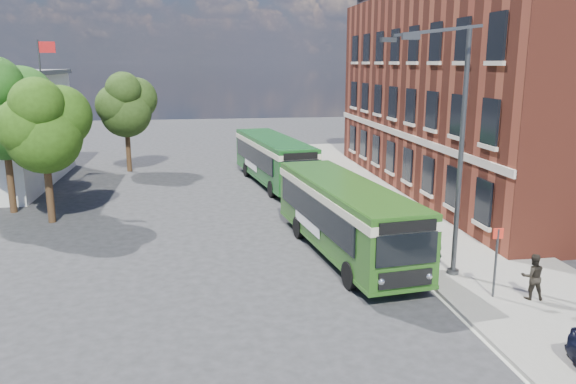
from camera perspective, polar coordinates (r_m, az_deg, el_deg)
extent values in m
plane|color=#29292C|center=(22.17, 1.73, -7.52)|extent=(120.00, 120.00, 0.00)
cube|color=gray|center=(31.36, 11.68, -1.47)|extent=(6.00, 48.00, 0.15)
cube|color=beige|center=(30.46, 6.29, -1.85)|extent=(0.12, 48.00, 0.01)
cube|color=maroon|center=(37.04, 20.26, 9.48)|extent=(12.00, 26.00, 12.00)
cube|color=beige|center=(34.74, 11.14, 5.87)|extent=(0.12, 26.00, 0.35)
cylinder|color=#393B3E|center=(34.66, -23.43, 6.53)|extent=(0.10, 0.10, 9.00)
cube|color=red|center=(34.40, -23.31, 13.36)|extent=(0.90, 0.02, 0.60)
cylinder|color=#393B3E|center=(21.88, 16.38, -7.93)|extent=(0.44, 0.44, 0.30)
cylinder|color=#393B3E|center=(20.77, 17.14, 3.36)|extent=(0.18, 0.18, 9.00)
cube|color=#393B3E|center=(19.47, 15.41, 15.59)|extent=(2.58, 0.46, 0.37)
cube|color=#393B3E|center=(20.57, 14.01, 15.50)|extent=(2.58, 0.46, 0.37)
cube|color=#393B3E|center=(18.55, 12.37, 15.12)|extent=(0.55, 0.22, 0.16)
cube|color=#393B3E|center=(20.58, 10.15, 14.98)|extent=(0.55, 0.22, 0.16)
cylinder|color=#393B3E|center=(19.86, 20.32, -7.01)|extent=(0.08, 0.08, 2.50)
cube|color=red|center=(19.52, 20.57, -3.97)|extent=(0.35, 0.04, 0.35)
cube|color=#255317|center=(23.14, 5.75, -2.08)|extent=(3.80, 10.95, 2.45)
cube|color=#255317|center=(23.50, 5.68, -5.08)|extent=(3.85, 11.00, 0.14)
cube|color=black|center=(22.95, 2.50, -1.83)|extent=(1.18, 8.87, 1.10)
cube|color=black|center=(23.86, 8.35, -1.38)|extent=(1.18, 8.87, 1.10)
cube|color=beige|center=(22.94, 5.79, -0.09)|extent=(3.87, 11.02, 0.32)
cube|color=#255317|center=(22.86, 5.81, 0.79)|extent=(3.69, 10.84, 0.12)
cube|color=black|center=(18.40, 11.97, -5.73)|extent=(2.14, 0.34, 1.05)
cube|color=black|center=(18.17, 12.10, -3.50)|extent=(1.99, 0.33, 0.38)
cube|color=black|center=(18.74, 11.84, -8.63)|extent=(1.90, 0.31, 0.55)
sphere|color=silver|center=(18.39, 9.44, -8.95)|extent=(0.26, 0.26, 0.26)
sphere|color=silver|center=(19.15, 14.09, -8.28)|extent=(0.26, 0.26, 0.26)
cube|color=black|center=(28.02, 1.70, 1.12)|extent=(1.99, 0.33, 0.90)
cube|color=white|center=(23.79, 1.93, -3.16)|extent=(0.43, 3.18, 0.45)
cylinder|color=black|center=(19.98, 6.30, -8.42)|extent=(0.40, 1.03, 1.00)
cylinder|color=black|center=(20.93, 12.30, -7.64)|extent=(0.40, 1.03, 1.00)
cylinder|color=black|center=(25.43, 1.10, -3.61)|extent=(0.40, 1.03, 1.00)
cylinder|color=black|center=(26.19, 6.01, -3.19)|extent=(0.40, 1.03, 1.00)
cube|color=#16501B|center=(36.67, -1.50, 3.59)|extent=(4.10, 11.36, 2.45)
cube|color=#16501B|center=(36.90, -1.49, 1.64)|extent=(4.14, 11.41, 0.14)
cube|color=black|center=(36.62, -3.56, 3.76)|extent=(1.44, 9.23, 1.10)
cube|color=black|center=(37.30, 0.27, 3.95)|extent=(1.44, 9.23, 1.10)
cube|color=beige|center=(36.55, -1.51, 4.87)|extent=(4.16, 11.43, 0.32)
cube|color=#16501B|center=(36.50, -1.51, 5.43)|extent=(3.98, 11.25, 0.12)
cube|color=black|center=(31.38, 1.28, 2.31)|extent=(2.14, 0.39, 1.05)
cube|color=black|center=(31.24, 1.29, 3.66)|extent=(1.99, 0.37, 0.38)
cube|color=black|center=(31.57, 1.28, 0.53)|extent=(1.89, 0.36, 0.55)
sphere|color=silver|center=(31.34, -0.21, 0.43)|extent=(0.26, 0.26, 0.26)
sphere|color=silver|center=(31.87, 2.72, 0.63)|extent=(0.26, 0.26, 0.26)
cube|color=black|center=(41.98, -3.59, 5.08)|extent=(1.99, 0.37, 0.90)
cube|color=white|center=(37.41, -3.81, 2.78)|extent=(0.51, 3.17, 0.45)
cylinder|color=black|center=(33.05, -1.66, 0.29)|extent=(0.42, 1.03, 1.00)
cylinder|color=black|center=(33.74, 2.17, 0.55)|extent=(0.42, 1.03, 1.00)
cylinder|color=black|center=(39.24, -4.23, 2.29)|extent=(0.42, 1.03, 1.00)
cylinder|color=black|center=(39.82, -0.95, 2.48)|extent=(0.42, 1.03, 1.00)
imported|color=black|center=(21.84, 14.73, -5.71)|extent=(0.58, 0.39, 1.55)
imported|color=black|center=(20.27, 23.60, -7.87)|extent=(0.87, 0.75, 1.55)
cylinder|color=#372314|center=(30.07, -23.07, -0.04)|extent=(0.36, 0.36, 3.05)
sphere|color=#274A10|center=(29.61, -23.54, 5.20)|extent=(3.61, 3.61, 3.61)
sphere|color=#274A10|center=(29.89, -22.14, 7.13)|extent=(3.05, 3.05, 3.05)
sphere|color=#274A10|center=(29.25, -25.06, 6.08)|extent=(2.78, 2.78, 2.78)
sphere|color=#274A10|center=(28.80, -24.17, 8.16)|extent=(2.50, 2.50, 2.50)
cylinder|color=#372314|center=(32.89, -26.36, 1.06)|extent=(0.36, 0.36, 3.47)
sphere|color=#204E16|center=(32.46, -26.92, 6.51)|extent=(4.10, 4.10, 4.10)
sphere|color=#204E16|center=(32.76, -25.45, 8.51)|extent=(3.47, 3.47, 3.47)
cylinder|color=#372314|center=(42.53, -15.91, 4.07)|extent=(0.36, 0.36, 3.06)
sphere|color=#263D14|center=(42.21, -16.14, 7.81)|extent=(3.62, 3.62, 3.62)
sphere|color=#263D14|center=(42.62, -15.19, 9.13)|extent=(3.06, 3.06, 3.06)
sphere|color=#263D14|center=(41.77, -17.13, 8.46)|extent=(2.79, 2.79, 2.79)
sphere|color=#263D14|center=(41.42, -16.40, 9.93)|extent=(2.51, 2.51, 2.51)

